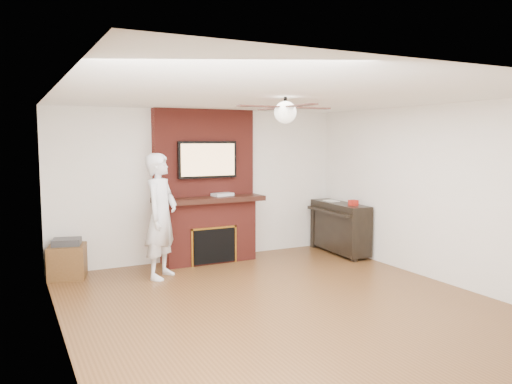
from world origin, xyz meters
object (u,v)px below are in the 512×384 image
person (161,216)px  side_table (67,260)px  fireplace (207,201)px  piano (339,226)px

person → side_table: (-1.23, 0.59, -0.64)m
fireplace → person: 1.17m
person → piano: 3.28m
fireplace → piano: fireplace is taller
person → side_table: person is taller
side_table → person: bearing=-11.4°
side_table → piano: 4.51m
fireplace → person: fireplace is taller
person → side_table: 1.51m
person → side_table: bearing=106.4°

